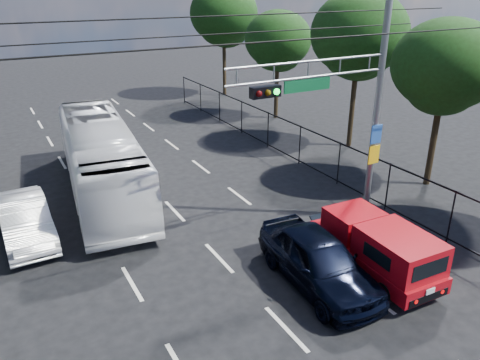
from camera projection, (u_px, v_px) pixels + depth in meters
lane_markings at (158, 193)px, 20.56m from camera, size 6.12×38.00×0.01m
signal_mast at (354, 87)px, 16.05m from camera, size 6.43×0.39×9.50m
utility_wires at (202, 32)px, 13.58m from camera, size 22.00×5.04×0.74m
fence_right at (322, 155)px, 22.09m from camera, size 0.06×34.03×2.00m
tree_right_b at (445, 73)px, 19.60m from camera, size 4.50×4.50×7.31m
tree_right_c at (359, 41)px, 24.44m from camera, size 5.10×5.10×8.29m
tree_right_d at (278, 44)px, 30.23m from camera, size 4.32×4.32×7.02m
tree_right_e at (224, 19)px, 36.34m from camera, size 5.28×5.28×8.58m
red_pickup at (376, 246)px, 14.64m from camera, size 1.94×4.85×1.78m
navy_hatchback at (318, 260)px, 14.10m from camera, size 2.27×4.97×1.65m
white_bus at (101, 159)px, 20.05m from camera, size 3.90×11.50×3.14m
white_van at (25, 220)px, 16.64m from camera, size 1.70×4.62×1.51m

